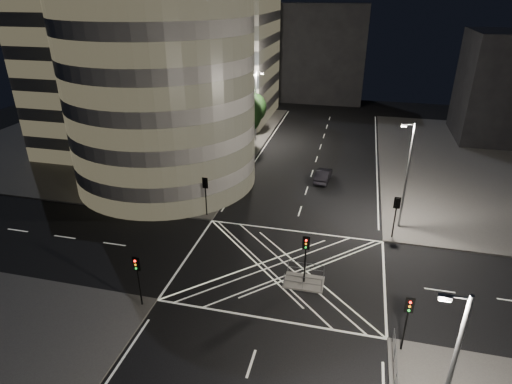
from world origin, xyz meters
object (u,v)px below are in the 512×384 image
(traffic_signal_island, at_px, (306,251))
(street_lamp_right_far, at_px, (406,173))
(traffic_signal_fl, at_px, (205,189))
(street_lamp_right_near, at_px, (446,383))
(street_lamp_left_far, at_px, (256,104))
(traffic_signal_fr, at_px, (396,210))
(street_lamp_left_near, at_px, (215,146))
(traffic_signal_nl, at_px, (138,272))
(traffic_signal_nr, at_px, (408,314))
(central_island, at_px, (304,282))
(sedan, at_px, (323,175))

(traffic_signal_island, bearing_deg, street_lamp_right_far, 54.70)
(traffic_signal_fl, xyz_separation_m, street_lamp_right_near, (18.24, -20.80, 2.63))
(street_lamp_left_far, relative_size, street_lamp_right_far, 1.00)
(traffic_signal_fr, relative_size, street_lamp_left_near, 0.40)
(traffic_signal_nl, bearing_deg, street_lamp_left_near, 91.94)
(traffic_signal_nr, relative_size, street_lamp_right_near, 0.40)
(traffic_signal_nr, relative_size, traffic_signal_island, 1.00)
(central_island, xyz_separation_m, traffic_signal_nl, (-10.80, -5.30, 2.84))
(central_island, distance_m, street_lamp_left_near, 18.52)
(central_island, height_order, sedan, sedan)
(traffic_signal_fr, xyz_separation_m, traffic_signal_nr, (0.00, -13.60, 0.00))
(traffic_signal_nr, distance_m, street_lamp_left_near, 26.32)
(traffic_signal_island, bearing_deg, street_lamp_left_near, 130.27)
(traffic_signal_nr, bearing_deg, traffic_signal_island, 142.07)
(traffic_signal_fr, distance_m, sedan, 13.60)
(central_island, xyz_separation_m, street_lamp_left_near, (-11.44, 13.50, 5.47))
(central_island, distance_m, traffic_signal_fr, 11.10)
(traffic_signal_nl, distance_m, traffic_signal_island, 12.03)
(central_island, height_order, street_lamp_right_far, street_lamp_right_far)
(traffic_signal_nr, bearing_deg, street_lamp_right_near, -84.96)
(central_island, distance_m, traffic_signal_nl, 12.36)
(traffic_signal_island, relative_size, street_lamp_left_near, 0.40)
(street_lamp_right_near, bearing_deg, traffic_signal_fr, 91.75)
(street_lamp_left_far, bearing_deg, street_lamp_left_near, -90.00)
(traffic_signal_island, bearing_deg, central_island, 0.00)
(traffic_signal_fl, bearing_deg, traffic_signal_nl, -90.00)
(central_island, height_order, street_lamp_left_far, street_lamp_left_far)
(street_lamp_left_near, relative_size, street_lamp_right_near, 1.00)
(street_lamp_left_near, bearing_deg, street_lamp_left_far, 90.00)
(traffic_signal_fr, bearing_deg, traffic_signal_island, -129.33)
(traffic_signal_nr, height_order, street_lamp_right_near, street_lamp_right_near)
(traffic_signal_fl, bearing_deg, traffic_signal_island, -37.54)
(traffic_signal_nl, bearing_deg, traffic_signal_fr, 37.69)
(central_island, relative_size, street_lamp_right_far, 0.30)
(street_lamp_right_near, bearing_deg, traffic_signal_fl, 131.24)
(street_lamp_left_far, bearing_deg, central_island, -70.05)
(street_lamp_left_near, xyz_separation_m, sedan, (10.94, 6.07, -4.82))
(traffic_signal_nr, distance_m, street_lamp_right_far, 16.03)
(central_island, xyz_separation_m, street_lamp_right_near, (7.44, -12.50, 5.47))
(central_island, xyz_separation_m, traffic_signal_island, (0.00, 0.00, 2.84))
(traffic_signal_fr, distance_m, street_lamp_right_near, 20.97)
(traffic_signal_fr, height_order, traffic_signal_island, same)
(traffic_signal_fl, bearing_deg, central_island, -37.54)
(traffic_signal_fl, bearing_deg, sedan, 47.57)
(traffic_signal_fr, relative_size, traffic_signal_island, 1.00)
(central_island, relative_size, traffic_signal_fl, 0.75)
(street_lamp_right_far, xyz_separation_m, sedan, (-7.94, 9.07, -4.82))
(street_lamp_left_near, bearing_deg, street_lamp_right_far, -9.03)
(traffic_signal_fl, height_order, street_lamp_right_near, street_lamp_right_near)
(street_lamp_left_near, height_order, street_lamp_right_far, same)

